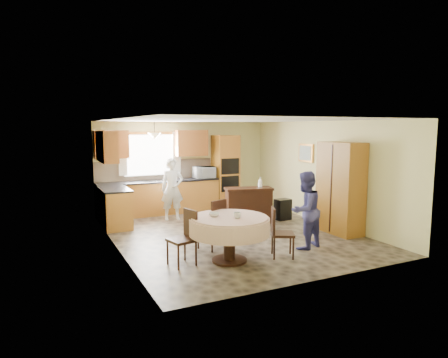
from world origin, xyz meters
name	(u,v)px	position (x,y,z in m)	size (l,w,h in m)	color
floor	(232,234)	(0.00, 0.00, 0.00)	(5.00, 6.00, 0.01)	#71624F
ceiling	(232,120)	(0.00, 0.00, 2.50)	(5.00, 6.00, 0.01)	white
wall_back	(184,166)	(0.00, 3.00, 1.25)	(5.00, 0.02, 2.50)	beige
wall_front	(322,200)	(0.00, -3.00, 1.25)	(5.00, 0.02, 2.50)	beige
wall_left	(115,185)	(-2.50, 0.00, 1.25)	(0.02, 6.00, 2.50)	beige
wall_right	(323,172)	(2.50, 0.00, 1.25)	(0.02, 6.00, 2.50)	beige
window	(150,155)	(-1.00, 2.98, 1.60)	(1.40, 0.03, 1.10)	white
curtain_left	(123,154)	(-1.75, 2.93, 1.65)	(0.22, 0.02, 1.15)	white
curtain_right	(177,152)	(-0.25, 2.93, 1.65)	(0.22, 0.02, 1.15)	white
base_cab_back	(159,198)	(-0.85, 2.70, 0.44)	(3.30, 0.60, 0.88)	#CA7C36
counter_back	(159,181)	(-0.85, 2.70, 0.90)	(3.30, 0.64, 0.04)	black
base_cab_left	(115,208)	(-2.20, 1.80, 0.44)	(0.60, 1.20, 0.88)	#CA7C36
counter_left	(114,189)	(-2.20, 1.80, 0.90)	(0.64, 1.20, 0.04)	black
backsplash	(156,170)	(-0.85, 2.99, 1.18)	(3.30, 0.02, 0.55)	tan
wall_cab_left	(111,144)	(-2.05, 2.83, 1.91)	(0.85, 0.33, 0.72)	#A25528
wall_cab_right	(191,143)	(0.15, 2.83, 1.91)	(0.90, 0.33, 0.72)	#A25528
wall_cab_side	(107,146)	(-2.33, 1.80, 1.91)	(0.33, 1.20, 0.72)	#A25528
oven_tower	(225,172)	(1.15, 2.69, 1.06)	(0.66, 0.62, 2.12)	#CA7C36
oven_upper	(230,166)	(1.15, 2.38, 1.25)	(0.56, 0.01, 0.45)	black
oven_lower	(230,184)	(1.15, 2.38, 0.75)	(0.56, 0.01, 0.45)	black
pendant	(154,136)	(-1.00, 2.50, 2.12)	(0.36, 0.36, 0.18)	beige
sideboard	(249,206)	(0.84, 0.74, 0.41)	(1.15, 0.48, 0.82)	black
space_heater	(283,209)	(1.79, 0.66, 0.27)	(0.39, 0.27, 0.53)	black
cupboard	(340,188)	(2.22, -0.95, 1.01)	(0.53, 1.06, 2.02)	#CA7C36
dining_table	(229,227)	(-0.87, -1.62, 0.63)	(1.41, 1.41, 0.80)	black
chair_left	(185,235)	(-1.61, -1.42, 0.52)	(0.49, 0.49, 0.95)	black
chair_back	(215,222)	(-0.81, -0.86, 0.54)	(0.56, 0.56, 0.98)	black
chair_right	(279,230)	(0.05, -1.78, 0.50)	(0.53, 0.53, 0.91)	black
framed_picture	(306,153)	(2.47, 0.65, 1.69)	(0.06, 0.57, 0.47)	gold
microwave	(204,172)	(0.46, 2.65, 1.08)	(0.58, 0.40, 0.32)	silver
person_sink	(172,189)	(-0.74, 1.89, 0.79)	(0.58, 0.38, 1.58)	silver
person_dining	(305,210)	(0.80, -1.56, 0.76)	(0.74, 0.57, 1.51)	navy
bowl_sideboard	(238,190)	(0.55, 0.74, 0.85)	(0.20, 0.20, 0.05)	#B2B2B2
bottle_sideboard	(260,183)	(1.17, 0.74, 0.97)	(0.12, 0.12, 0.30)	silver
cup_table	(237,215)	(-0.80, -1.78, 0.85)	(0.13, 0.13, 0.10)	#B2B2B2
bowl_table	(214,215)	(-1.09, -1.47, 0.83)	(0.19, 0.19, 0.06)	#B2B2B2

